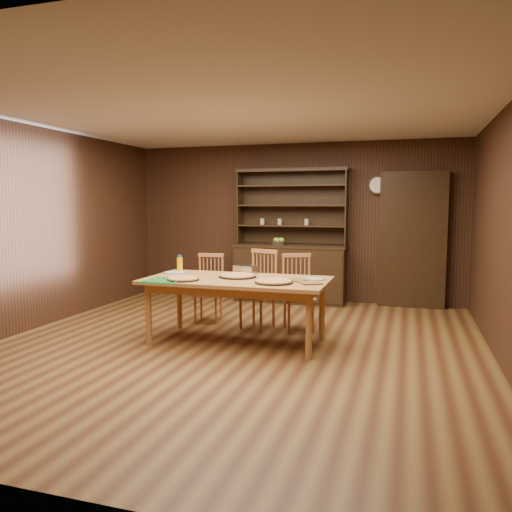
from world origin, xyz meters
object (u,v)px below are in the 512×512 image
(dining_table, at_px, (237,285))
(juice_bottle, at_px, (180,264))
(chair_center, at_px, (260,286))
(chair_left, at_px, (209,286))
(china_hutch, at_px, (290,266))
(chair_right, at_px, (298,289))

(dining_table, distance_m, juice_bottle, 0.95)
(chair_center, xyz_separation_m, juice_bottle, (-0.93, -0.46, 0.31))
(juice_bottle, bearing_deg, chair_left, 74.84)
(china_hutch, xyz_separation_m, chair_right, (0.50, -1.73, -0.08))
(chair_left, relative_size, chair_right, 0.96)
(china_hutch, height_order, chair_center, china_hutch)
(dining_table, distance_m, chair_center, 0.79)
(chair_right, height_order, juice_bottle, chair_right)
(chair_left, xyz_separation_m, juice_bottle, (-0.16, -0.59, 0.36))
(dining_table, distance_m, chair_left, 1.17)
(chair_right, distance_m, juice_bottle, 1.54)
(dining_table, distance_m, chair_right, 1.00)
(chair_center, bearing_deg, china_hutch, 107.75)
(chair_center, bearing_deg, chair_right, 23.01)
(dining_table, relative_size, chair_right, 2.17)
(china_hutch, height_order, chair_right, china_hutch)
(chair_right, relative_size, juice_bottle, 4.53)
(dining_table, bearing_deg, chair_left, 128.28)
(chair_left, bearing_deg, china_hutch, 59.28)
(chair_left, distance_m, chair_center, 0.78)
(china_hutch, bearing_deg, chair_right, -73.82)
(dining_table, xyz_separation_m, chair_right, (0.54, 0.83, -0.17))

